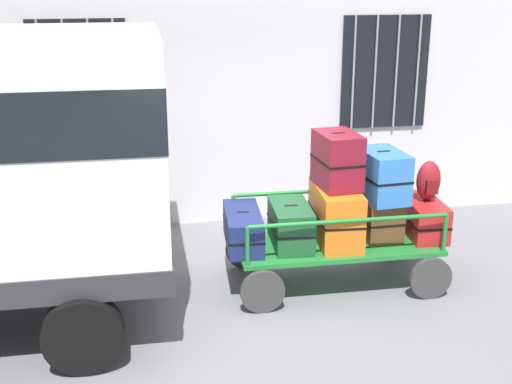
# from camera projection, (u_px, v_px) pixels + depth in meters

# --- Properties ---
(ground_plane) EXTENTS (40.00, 40.00, 0.00)m
(ground_plane) POSITION_uv_depth(u_px,v_px,m) (256.00, 304.00, 7.12)
(ground_plane) COLOR slate
(building_wall) EXTENTS (12.00, 0.38, 5.00)m
(building_wall) POSITION_uv_depth(u_px,v_px,m) (220.00, 36.00, 8.81)
(building_wall) COLOR silver
(building_wall) RESTS_ON ground
(luggage_cart) EXTENTS (2.26, 1.17, 0.51)m
(luggage_cart) POSITION_uv_depth(u_px,v_px,m) (334.00, 248.00, 7.50)
(luggage_cart) COLOR #1E722D
(luggage_cart) RESTS_ON ground
(cart_railing) EXTENTS (2.13, 1.03, 0.43)m
(cart_railing) POSITION_uv_depth(u_px,v_px,m) (335.00, 210.00, 7.36)
(cart_railing) COLOR #1E722D
(cart_railing) RESTS_ON luggage_cart
(suitcase_left_bottom) EXTENTS (0.43, 0.92, 0.38)m
(suitcase_left_bottom) POSITION_uv_depth(u_px,v_px,m) (243.00, 228.00, 7.28)
(suitcase_left_bottom) COLOR navy
(suitcase_left_bottom) RESTS_ON luggage_cart
(suitcase_midleft_bottom) EXTENTS (0.44, 0.79, 0.45)m
(suitcase_midleft_bottom) POSITION_uv_depth(u_px,v_px,m) (291.00, 225.00, 7.28)
(suitcase_midleft_bottom) COLOR #194C28
(suitcase_midleft_bottom) RESTS_ON luggage_cart
(suitcase_center_bottom) EXTENTS (0.49, 0.95, 0.62)m
(suitcase_center_bottom) POSITION_uv_depth(u_px,v_px,m) (336.00, 214.00, 7.35)
(suitcase_center_bottom) COLOR orange
(suitcase_center_bottom) RESTS_ON luggage_cart
(suitcase_center_middle) EXTENTS (0.46, 0.63, 0.59)m
(suitcase_center_middle) POSITION_uv_depth(u_px,v_px,m) (337.00, 160.00, 7.18)
(suitcase_center_middle) COLOR maroon
(suitcase_center_middle) RESTS_ON suitcase_center_bottom
(suitcase_midright_bottom) EXTENTS (0.42, 0.51, 0.45)m
(suitcase_midright_bottom) POSITION_uv_depth(u_px,v_px,m) (380.00, 218.00, 7.46)
(suitcase_midright_bottom) COLOR brown
(suitcase_midright_bottom) RESTS_ON luggage_cart
(suitcase_midright_middle) EXTENTS (0.47, 0.70, 0.54)m
(suitcase_midright_middle) POSITION_uv_depth(u_px,v_px,m) (382.00, 175.00, 7.31)
(suitcase_midright_middle) COLOR #3372C6
(suitcase_midright_middle) RESTS_ON suitcase_midright_bottom
(suitcase_right_bottom) EXTENTS (0.42, 0.79, 0.40)m
(suitcase_right_bottom) POSITION_uv_depth(u_px,v_px,m) (423.00, 218.00, 7.56)
(suitcase_right_bottom) COLOR #B21E1E
(suitcase_right_bottom) RESTS_ON luggage_cart
(backpack) EXTENTS (0.27, 0.22, 0.44)m
(backpack) POSITION_uv_depth(u_px,v_px,m) (429.00, 181.00, 7.43)
(backpack) COLOR maroon
(backpack) RESTS_ON suitcase_right_bottom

